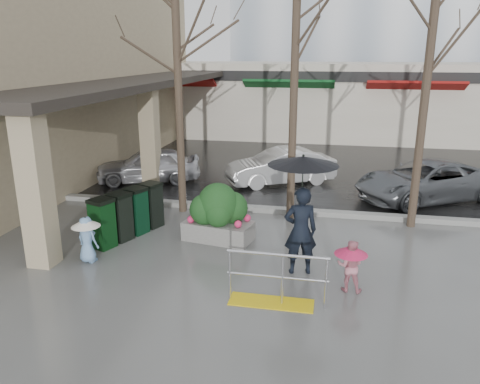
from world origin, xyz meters
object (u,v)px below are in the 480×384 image
(tree_mideast, at_px, (431,39))
(child_pink, at_px, (350,262))
(car_b, at_px, (281,167))
(tree_west, at_px, (176,32))
(car_a, at_px, (149,165))
(car_c, at_px, (425,181))
(tree_midwest, at_px, (296,24))
(handrail, at_px, (275,285))
(woman, at_px, (302,205))
(child_blue, at_px, (87,235))
(news_boxes, at_px, (128,214))
(planter, at_px, (219,213))

(tree_mideast, height_order, child_pink, tree_mideast)
(car_b, bearing_deg, tree_mideast, 20.20)
(tree_west, xyz_separation_m, car_a, (-2.22, 2.90, -4.45))
(tree_west, relative_size, car_c, 1.50)
(tree_midwest, relative_size, car_b, 1.83)
(tree_midwest, distance_m, car_c, 6.65)
(handrail, xyz_separation_m, woman, (0.36, 1.40, 1.16))
(child_blue, height_order, news_boxes, news_boxes)
(news_boxes, bearing_deg, woman, 6.08)
(handrail, height_order, tree_west, tree_west)
(tree_mideast, bearing_deg, tree_midwest, 180.00)
(car_a, distance_m, car_c, 9.47)
(car_a, relative_size, car_c, 0.82)
(handrail, bearing_deg, car_b, 95.78)
(car_b, bearing_deg, car_a, -109.28)
(woman, xyz_separation_m, planter, (-2.13, 1.46, -0.83))
(tree_mideast, xyz_separation_m, car_c, (0.75, 2.58, -4.23))
(child_blue, height_order, car_b, car_b)
(woman, xyz_separation_m, news_boxes, (-4.45, 1.23, -0.92))
(tree_west, relative_size, woman, 2.62)
(tree_midwest, distance_m, planter, 5.19)
(tree_midwest, bearing_deg, child_pink, -68.90)
(tree_west, distance_m, tree_midwest, 3.20)
(tree_mideast, distance_m, car_c, 5.01)
(handrail, height_order, child_pink, child_pink)
(child_blue, bearing_deg, car_a, -64.74)
(tree_mideast, height_order, car_a, tree_mideast)
(tree_west, height_order, child_blue, tree_west)
(planter, relative_size, car_a, 0.49)
(child_blue, relative_size, planter, 0.59)
(tree_west, bearing_deg, child_pink, -40.19)
(car_a, bearing_deg, car_b, 79.21)
(woman, bearing_deg, car_b, -93.27)
(planter, bearing_deg, handrail, -58.13)
(woman, height_order, news_boxes, woman)
(car_b, height_order, car_c, same)
(tree_midwest, height_order, planter, tree_midwest)
(news_boxes, xyz_separation_m, car_b, (3.24, 5.78, 0.02))
(tree_midwest, height_order, news_boxes, tree_midwest)
(car_c, bearing_deg, planter, -81.34)
(child_pink, height_order, car_b, car_b)
(tree_midwest, bearing_deg, car_c, 32.52)
(child_pink, bearing_deg, handrail, 34.13)
(tree_mideast, xyz_separation_m, child_blue, (-7.50, -3.78, -4.21))
(car_b, bearing_deg, car_c, 50.10)
(tree_west, height_order, tree_midwest, tree_midwest)
(planter, distance_m, news_boxes, 2.33)
(car_a, bearing_deg, tree_mideast, 52.37)
(woman, bearing_deg, child_pink, 136.36)
(handrail, bearing_deg, planter, 121.87)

